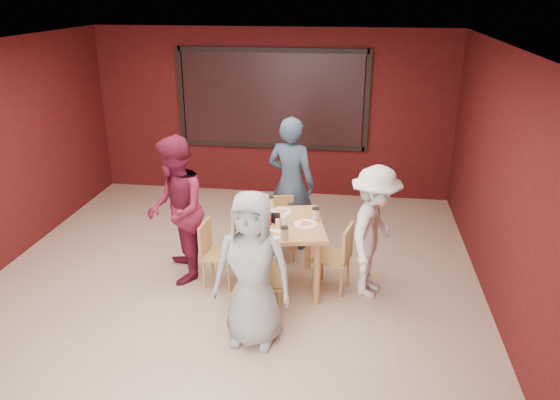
# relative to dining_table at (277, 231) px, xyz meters

# --- Properties ---
(floor) EXTENTS (7.00, 7.00, 0.00)m
(floor) POSITION_rel_dining_table_xyz_m (-0.55, -0.26, -0.72)
(floor) COLOR tan
(floor) RESTS_ON ground
(window_blinds) EXTENTS (3.00, 0.02, 1.50)m
(window_blinds) POSITION_rel_dining_table_xyz_m (-0.55, 3.19, 0.93)
(window_blinds) COLOR black
(dining_table) EXTENTS (1.25, 1.25, 0.98)m
(dining_table) POSITION_rel_dining_table_xyz_m (0.00, 0.00, 0.00)
(dining_table) COLOR tan
(dining_table) RESTS_ON floor
(chair_front) EXTENTS (0.46, 0.46, 0.78)m
(chair_front) POSITION_rel_dining_table_xyz_m (-0.05, -0.68, -0.29)
(chair_front) COLOR #BB7F48
(chair_front) RESTS_ON floor
(chair_back) EXTENTS (0.47, 0.47, 0.81)m
(chair_back) POSITION_rel_dining_table_xyz_m (-0.09, 0.84, -0.27)
(chair_back) COLOR #BB7F48
(chair_back) RESTS_ON floor
(chair_left) EXTENTS (0.41, 0.41, 0.80)m
(chair_left) POSITION_rel_dining_table_xyz_m (-0.76, -0.03, -0.27)
(chair_left) COLOR #BB7F48
(chair_left) RESTS_ON floor
(chair_right) EXTENTS (0.48, 0.48, 0.83)m
(chair_right) POSITION_rel_dining_table_xyz_m (0.72, 0.03, -0.26)
(chair_right) COLOR #BB7F48
(chair_right) RESTS_ON floor
(diner_front) EXTENTS (0.83, 0.57, 1.62)m
(diner_front) POSITION_rel_dining_table_xyz_m (-0.08, -1.10, 0.08)
(diner_front) COLOR gray
(diner_front) RESTS_ON floor
(diner_back) EXTENTS (0.77, 0.62, 1.83)m
(diner_back) POSITION_rel_dining_table_xyz_m (0.02, 1.16, 0.19)
(diner_back) COLOR #304257
(diner_back) RESTS_ON floor
(diner_left) EXTENTS (0.93, 1.05, 1.79)m
(diner_left) POSITION_rel_dining_table_xyz_m (-1.23, 0.06, 0.17)
(diner_left) COLOR maroon
(diner_left) RESTS_ON floor
(diner_right) EXTENTS (0.85, 1.13, 1.56)m
(diner_right) POSITION_rel_dining_table_xyz_m (1.12, 0.01, 0.06)
(diner_right) COLOR white
(diner_right) RESTS_ON floor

